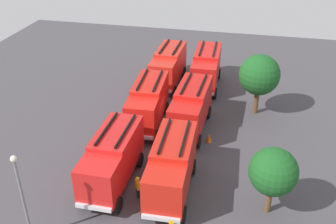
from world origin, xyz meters
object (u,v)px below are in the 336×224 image
at_px(fire_truck_3, 206,67).
at_px(traffic_cone_0, 209,138).
at_px(tree_1, 273,172).
at_px(fire_truck_4, 191,106).
at_px(traffic_cone_1, 80,178).
at_px(fire_truck_5, 172,166).
at_px(lamppost, 21,192).
at_px(fire_truck_2, 112,158).
at_px(fire_truck_1, 148,102).
at_px(firefighter_0, 138,187).
at_px(fire_truck_0, 168,65).
at_px(tree_0, 259,75).
at_px(traffic_cone_2, 82,181).

distance_m(fire_truck_3, traffic_cone_0, 10.74).
xyz_separation_m(fire_truck_3, tree_1, (17.63, 6.42, 1.01)).
distance_m(fire_truck_4, traffic_cone_1, 11.06).
height_order(fire_truck_5, lamppost, lamppost).
xyz_separation_m(fire_truck_2, traffic_cone_1, (0.47, -2.36, -1.79)).
relative_size(fire_truck_4, lamppost, 1.22).
relative_size(fire_truck_1, firefighter_0, 4.46).
bearing_deg(lamppost, traffic_cone_0, 144.35).
distance_m(fire_truck_1, firefighter_0, 9.65).
distance_m(fire_truck_0, traffic_cone_0, 11.72).
bearing_deg(fire_truck_3, fire_truck_0, -86.67).
bearing_deg(fire_truck_1, tree_0, 111.06).
bearing_deg(tree_1, fire_truck_5, -94.90).
bearing_deg(firefighter_0, fire_truck_1, 64.92).
bearing_deg(lamppost, fire_truck_4, 153.42).
bearing_deg(fire_truck_3, traffic_cone_0, 7.63).
distance_m(fire_truck_1, fire_truck_2, 8.30).
bearing_deg(fire_truck_4, traffic_cone_1, -33.71).
distance_m(fire_truck_2, lamppost, 6.81).
bearing_deg(traffic_cone_1, fire_truck_0, 171.46).
bearing_deg(fire_truck_0, fire_truck_3, 96.08).
bearing_deg(traffic_cone_1, firefighter_0, 81.89).
bearing_deg(fire_truck_5, fire_truck_0, -168.74).
height_order(traffic_cone_0, traffic_cone_1, traffic_cone_1).
distance_m(fire_truck_3, tree_1, 18.79).
bearing_deg(tree_0, fire_truck_0, -115.09).
bearing_deg(fire_truck_1, tree_1, 46.22).
bearing_deg(traffic_cone_0, lamppost, -35.65).
distance_m(fire_truck_5, tree_0, 13.60).
relative_size(fire_truck_0, fire_truck_5, 1.00).
bearing_deg(fire_truck_3, tree_1, 18.35).
bearing_deg(fire_truck_1, fire_truck_5, 21.81).
distance_m(fire_truck_2, tree_0, 15.69).
distance_m(fire_truck_4, tree_0, 6.95).
bearing_deg(tree_1, fire_truck_4, -143.74).
distance_m(fire_truck_5, tree_1, 6.55).
bearing_deg(traffic_cone_2, fire_truck_0, 172.40).
distance_m(fire_truck_0, traffic_cone_1, 17.49).
distance_m(fire_truck_0, fire_truck_1, 8.44).
relative_size(fire_truck_1, tree_1, 1.56).
height_order(fire_truck_4, traffic_cone_0, fire_truck_4).
bearing_deg(firefighter_0, traffic_cone_2, 139.23).
distance_m(fire_truck_5, lamppost, 9.45).
xyz_separation_m(tree_0, traffic_cone_0, (5.79, -3.58, -3.45)).
distance_m(tree_0, lamppost, 22.21).
bearing_deg(tree_1, fire_truck_0, -149.06).
xyz_separation_m(fire_truck_2, tree_1, (0.55, 10.58, 1.01)).
height_order(tree_1, traffic_cone_2, tree_1).
distance_m(tree_0, tree_1, 13.03).
bearing_deg(firefighter_0, fire_truck_0, 59.99).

